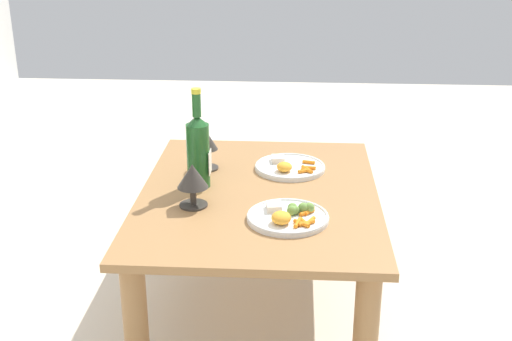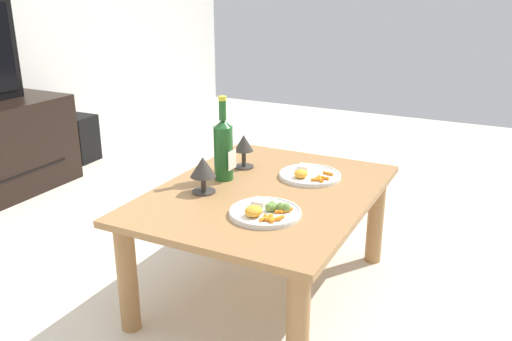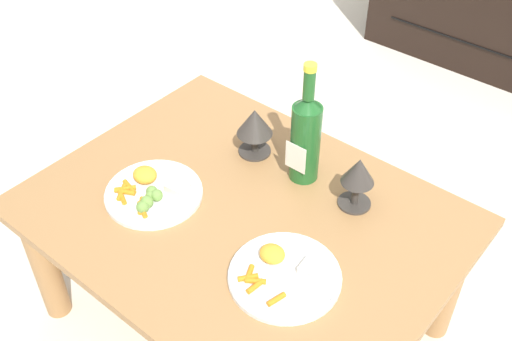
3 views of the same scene
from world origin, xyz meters
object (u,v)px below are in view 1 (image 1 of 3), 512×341
object	(u,v)px
dinner_plate_right	(289,167)
goblet_right	(206,143)
dinner_plate_left	(288,216)
goblet_left	(193,178)
dining_table	(259,213)
wine_bottle	(198,149)

from	to	relation	value
dinner_plate_right	goblet_right	bearing A→B (deg)	91.57
goblet_right	dinner_plate_left	bearing A→B (deg)	-143.72
goblet_left	dinner_plate_right	distance (m)	0.44
goblet_left	dining_table	bearing A→B (deg)	-57.90
goblet_right	dinner_plate_right	xyz separation A→B (m)	(0.01, -0.29, -0.08)
dining_table	dinner_plate_right	world-z (taller)	dinner_plate_right
dinner_plate_left	dinner_plate_right	xyz separation A→B (m)	(0.41, 0.00, -0.00)
dining_table	dinner_plate_left	xyz separation A→B (m)	(-0.21, -0.10, 0.09)
goblet_right	dinner_plate_left	size ratio (longest dim) A/B	0.58
wine_bottle	goblet_left	world-z (taller)	wine_bottle
wine_bottle	goblet_right	xyz separation A→B (m)	(0.16, -0.00, -0.03)
goblet_right	dinner_plate_left	world-z (taller)	goblet_right
wine_bottle	dinner_plate_left	size ratio (longest dim) A/B	1.36
goblet_left	dinner_plate_left	world-z (taller)	goblet_left
dining_table	goblet_left	distance (m)	0.28
wine_bottle	goblet_right	size ratio (longest dim) A/B	2.34
dining_table	goblet_right	size ratio (longest dim) A/B	7.08
goblet_left	goblet_right	size ratio (longest dim) A/B	0.97
dining_table	goblet_right	distance (m)	0.32
goblet_left	goblet_right	xyz separation A→B (m)	(0.32, -0.00, 0.00)
wine_bottle	goblet_left	distance (m)	0.16
goblet_right	dinner_plate_right	world-z (taller)	goblet_right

